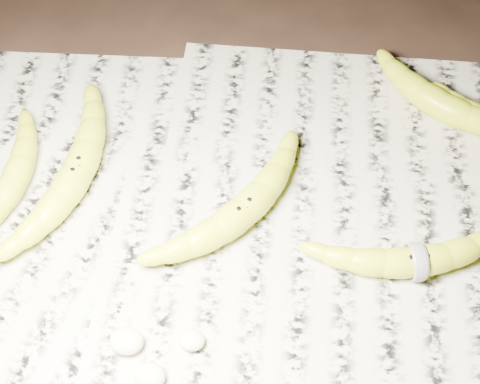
# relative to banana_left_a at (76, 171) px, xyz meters

# --- Properties ---
(ground) EXTENTS (3.00, 3.00, 0.00)m
(ground) POSITION_rel_banana_left_a_xyz_m (0.20, -0.06, -0.03)
(ground) COLOR black
(ground) RESTS_ON ground
(newspaper_patch) EXTENTS (0.90, 0.70, 0.01)m
(newspaper_patch) POSITION_rel_banana_left_a_xyz_m (0.21, -0.04, -0.02)
(newspaper_patch) COLOR #B5B39B
(newspaper_patch) RESTS_ON ground
(banana_left_a) EXTENTS (0.10, 0.24, 0.04)m
(banana_left_a) POSITION_rel_banana_left_a_xyz_m (0.00, 0.00, 0.00)
(banana_left_a) COLOR #C2DF1B
(banana_left_a) RESTS_ON newspaper_patch
(banana_left_b) EXTENTS (0.07, 0.19, 0.04)m
(banana_left_b) POSITION_rel_banana_left_a_xyz_m (-0.07, -0.02, -0.00)
(banana_left_b) COLOR #C2DF1B
(banana_left_b) RESTS_ON newspaper_patch
(banana_center) EXTENTS (0.18, 0.22, 0.04)m
(banana_center) POSITION_rel_banana_left_a_xyz_m (0.21, -0.03, -0.00)
(banana_center) COLOR #C2DF1B
(banana_center) RESTS_ON newspaper_patch
(banana_taped) EXTENTS (0.22, 0.11, 0.04)m
(banana_taped) POSITION_rel_banana_left_a_xyz_m (0.41, -0.06, -0.00)
(banana_taped) COLOR #C2DF1B
(banana_taped) RESTS_ON newspaper_patch
(banana_upper_a) EXTENTS (0.21, 0.16, 0.04)m
(banana_upper_a) POSITION_rel_banana_left_a_xyz_m (0.45, 0.18, -0.00)
(banana_upper_a) COLOR #C2DF1B
(banana_upper_a) RESTS_ON newspaper_patch
(measuring_tape) EXTENTS (0.02, 0.05, 0.05)m
(measuring_tape) POSITION_rel_banana_left_a_xyz_m (0.41, -0.06, -0.00)
(measuring_tape) COLOR white
(measuring_tape) RESTS_ON newspaper_patch
(flesh_chunk_a) EXTENTS (0.04, 0.03, 0.02)m
(flesh_chunk_a) POSITION_rel_banana_left_a_xyz_m (0.11, -0.20, -0.01)
(flesh_chunk_a) COLOR #EFE8B9
(flesh_chunk_a) RESTS_ON newspaper_patch
(flesh_chunk_b) EXTENTS (0.03, 0.03, 0.02)m
(flesh_chunk_b) POSITION_rel_banana_left_a_xyz_m (0.14, -0.23, -0.01)
(flesh_chunk_b) COLOR #EFE8B9
(flesh_chunk_b) RESTS_ON newspaper_patch
(flesh_chunk_c) EXTENTS (0.03, 0.02, 0.02)m
(flesh_chunk_c) POSITION_rel_banana_left_a_xyz_m (0.18, -0.19, -0.01)
(flesh_chunk_c) COLOR #EFE8B9
(flesh_chunk_c) RESTS_ON newspaper_patch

